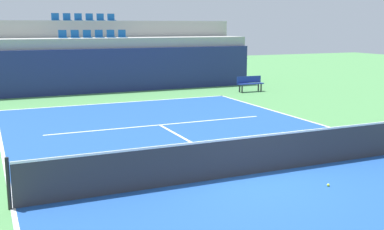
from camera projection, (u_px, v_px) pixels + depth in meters
The scene contains 14 objects.
ground_plane at pixel (249, 175), 11.64m from camera, with size 80.00×80.00×0.00m, color #4C8C4C.
court_surface at pixel (249, 175), 11.64m from camera, with size 11.00×24.00×0.01m, color #1E4C99.
baseline_far at pixel (119, 103), 22.37m from camera, with size 11.00×0.10×0.00m, color white.
sideline_left at pixel (13, 209), 9.47m from camera, with size 0.10×24.00×0.00m, color white.
service_line_far at pixel (160, 125), 17.38m from camera, with size 8.26×0.10×0.00m, color white.
centre_service_line at pixel (195, 145), 14.51m from camera, with size 0.10×6.40×0.00m, color white.
back_wall at pixel (101, 71), 25.46m from camera, with size 17.97×0.30×2.37m, color navy.
stands_tier_lower at pixel (95, 64), 26.63m from camera, with size 17.97×2.40×2.91m, color #9E9E99.
stands_tier_upper at pixel (86, 53), 28.69m from camera, with size 17.97×2.40×3.87m, color #9E9E99.
seating_row_lower at pixel (93, 36), 26.42m from camera, with size 3.78×0.44×0.44m.
seating_row_upper at pixel (84, 19), 28.39m from camera, with size 3.78×0.44×0.44m.
tennis_net at pixel (249, 155), 11.54m from camera, with size 11.08×0.08×1.07m.
player_bench at pixel (250, 83), 26.03m from camera, with size 1.50×0.40×0.85m.
tennis_ball_2 at pixel (328, 185), 10.77m from camera, with size 0.07×0.07×0.07m, color #CCE033.
Camera 1 is at (-5.79, -9.64, 3.62)m, focal length 44.35 mm.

